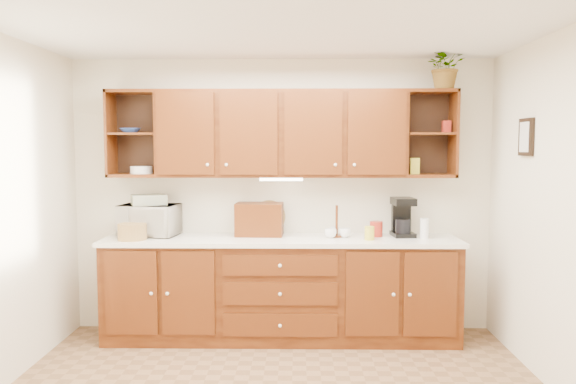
{
  "coord_description": "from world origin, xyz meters",
  "views": [
    {
      "loc": [
        0.15,
        -3.64,
        1.78
      ],
      "look_at": [
        0.07,
        1.15,
        1.39
      ],
      "focal_mm": 35.0,
      "sensor_mm": 36.0,
      "label": 1
    }
  ],
  "objects_px": {
    "potted_plant": "(446,67)",
    "coffee_maker": "(403,218)",
    "bread_box": "(259,219)",
    "microwave": "(149,220)"
  },
  "relations": [
    {
      "from": "coffee_maker",
      "to": "potted_plant",
      "type": "height_order",
      "value": "potted_plant"
    },
    {
      "from": "microwave",
      "to": "coffee_maker",
      "type": "relative_size",
      "value": 1.46
    },
    {
      "from": "bread_box",
      "to": "potted_plant",
      "type": "relative_size",
      "value": 1.08
    },
    {
      "from": "microwave",
      "to": "potted_plant",
      "type": "height_order",
      "value": "potted_plant"
    },
    {
      "from": "potted_plant",
      "to": "coffee_maker",
      "type": "bearing_deg",
      "value": 172.91
    },
    {
      "from": "coffee_maker",
      "to": "potted_plant",
      "type": "xyz_separation_m",
      "value": [
        0.36,
        -0.04,
        1.38
      ]
    },
    {
      "from": "bread_box",
      "to": "coffee_maker",
      "type": "height_order",
      "value": "coffee_maker"
    },
    {
      "from": "coffee_maker",
      "to": "microwave",
      "type": "bearing_deg",
      "value": 175.82
    },
    {
      "from": "microwave",
      "to": "bread_box",
      "type": "bearing_deg",
      "value": 9.0
    },
    {
      "from": "bread_box",
      "to": "potted_plant",
      "type": "xyz_separation_m",
      "value": [
        1.69,
        -0.05,
        1.4
      ]
    }
  ]
}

